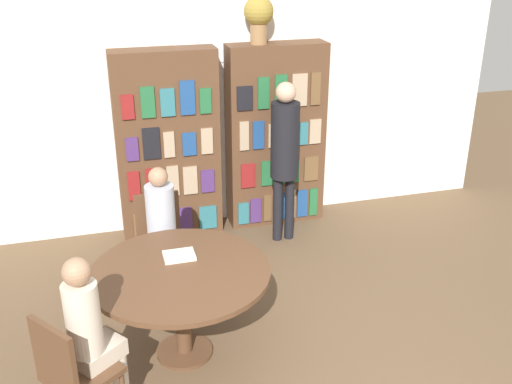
{
  "coord_description": "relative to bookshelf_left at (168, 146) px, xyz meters",
  "views": [
    {
      "loc": [
        -1.32,
        -2.34,
        3.06
      ],
      "look_at": [
        -0.07,
        2.07,
        1.05
      ],
      "focal_mm": 42.0,
      "sensor_mm": 36.0,
      "label": 1
    }
  ],
  "objects": [
    {
      "name": "seated_reader_left",
      "position": [
        -0.25,
        -1.29,
        -0.29
      ],
      "size": [
        0.26,
        0.37,
        1.24
      ],
      "rotation": [
        0.0,
        0.0,
        -3.12
      ],
      "color": "#B2B7C6",
      "rests_on": "ground_plane"
    },
    {
      "name": "bookshelf_left",
      "position": [
        0.0,
        0.0,
        0.0
      ],
      "size": [
        1.06,
        0.34,
        2.0
      ],
      "color": "brown",
      "rests_on": "ground_plane"
    },
    {
      "name": "seated_reader_right",
      "position": [
        -0.89,
        -2.62,
        -0.29
      ],
      "size": [
        0.39,
        0.37,
        1.26
      ],
      "rotation": [
        0.0,
        0.0,
        -0.92
      ],
      "color": "beige",
      "rests_on": "ground_plane"
    },
    {
      "name": "librarian_standing",
      "position": [
        1.12,
        -0.5,
        0.05
      ],
      "size": [
        0.29,
        0.56,
        1.71
      ],
      "color": "black",
      "rests_on": "ground_plane"
    },
    {
      "name": "open_book_on_table",
      "position": [
        -0.2,
        -1.93,
        -0.22
      ],
      "size": [
        0.24,
        0.18,
        0.03
      ],
      "color": "silver",
      "rests_on": "reading_table"
    },
    {
      "name": "flower_vase",
      "position": [
        0.99,
        0.0,
        1.28
      ],
      "size": [
        0.3,
        0.3,
        0.47
      ],
      "color": "#997047",
      "rests_on": "bookshelf_right"
    },
    {
      "name": "wall_back",
      "position": [
        0.59,
        0.19,
        0.51
      ],
      "size": [
        6.4,
        0.07,
        3.0
      ],
      "color": "silver",
      "rests_on": "ground_plane"
    },
    {
      "name": "reading_table",
      "position": [
        -0.23,
        -2.12,
        -0.35
      ],
      "size": [
        1.35,
        1.35,
        0.76
      ],
      "color": "brown",
      "rests_on": "ground_plane"
    },
    {
      "name": "chair_near_camera",
      "position": [
        -1.03,
        -2.73,
        -0.48
      ],
      "size": [
        0.56,
        0.56,
        0.91
      ],
      "rotation": [
        0.0,
        0.0,
        -0.92
      ],
      "color": "brown",
      "rests_on": "ground_plane"
    },
    {
      "name": "bookshelf_right",
      "position": [
        1.18,
        -0.0,
        -0.0
      ],
      "size": [
        1.06,
        0.34,
        2.0
      ],
      "color": "brown",
      "rests_on": "ground_plane"
    },
    {
      "name": "chair_left_side",
      "position": [
        -0.26,
        -1.1,
        -0.48
      ],
      "size": [
        0.41,
        0.41,
        0.91
      ],
      "rotation": [
        0.0,
        0.0,
        -3.12
      ],
      "color": "brown",
      "rests_on": "ground_plane"
    }
  ]
}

